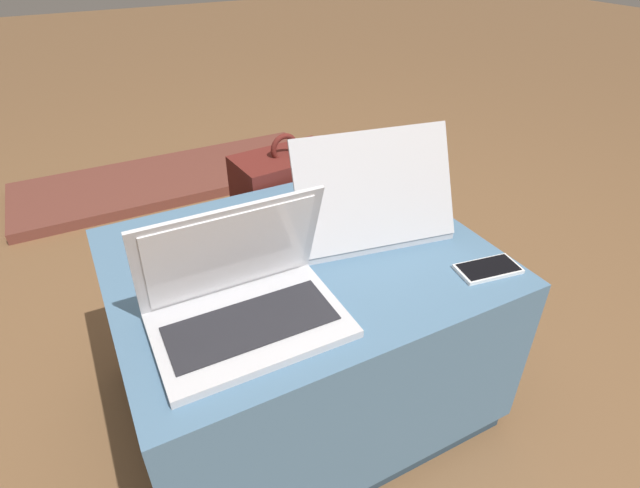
{
  "coord_description": "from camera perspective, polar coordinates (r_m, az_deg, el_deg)",
  "views": [
    {
      "loc": [
        -0.38,
        -0.81,
        1.08
      ],
      "look_at": [
        0.0,
        -0.09,
        0.53
      ],
      "focal_mm": 28.0,
      "sensor_mm": 36.0,
      "label": 1
    }
  ],
  "objects": [
    {
      "name": "ottoman",
      "position": [
        1.23,
        -2.09,
        -9.86
      ],
      "size": [
        0.81,
        0.66,
        0.45
      ],
      "color": "#2A3D4E",
      "rests_on": "ground_plane"
    },
    {
      "name": "laptop_near",
      "position": [
        0.91,
        -8.74,
        -6.3
      ],
      "size": [
        0.34,
        0.23,
        0.23
      ],
      "rotation": [
        0.0,
        0.0,
        -0.01
      ],
      "color": "silver",
      "rests_on": "ottoman"
    },
    {
      "name": "cell_phone",
      "position": [
        1.1,
        18.66,
        -2.69
      ],
      "size": [
        0.14,
        0.09,
        0.01
      ],
      "rotation": [
        0.0,
        0.0,
        1.42
      ],
      "color": "white",
      "rests_on": "ottoman"
    },
    {
      "name": "fireplace_hearth",
      "position": [
        2.5,
        -16.52,
        7.22
      ],
      "size": [
        1.4,
        0.5,
        0.04
      ],
      "color": "brown",
      "rests_on": "ground_plane"
    },
    {
      "name": "backpack",
      "position": [
        1.61,
        -3.91,
        2.01
      ],
      "size": [
        0.32,
        0.25,
        0.55
      ],
      "rotation": [
        0.0,
        0.0,
        3.24
      ],
      "color": "#5B1E19",
      "rests_on": "ground_plane"
    },
    {
      "name": "laptop_far",
      "position": [
        1.16,
        5.19,
        3.85
      ],
      "size": [
        0.39,
        0.31,
        0.25
      ],
      "rotation": [
        0.0,
        0.0,
        2.97
      ],
      "color": "silver",
      "rests_on": "ottoman"
    },
    {
      "name": "ground_plane",
      "position": [
        1.4,
        -1.89,
        -16.65
      ],
      "size": [
        14.0,
        14.0,
        0.0
      ],
      "primitive_type": "plane",
      "color": "brown"
    }
  ]
}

